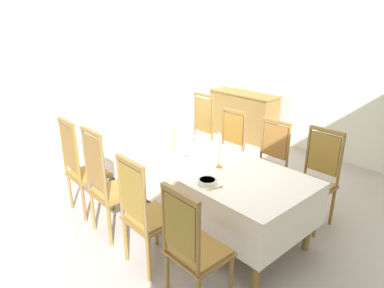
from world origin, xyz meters
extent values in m
cube|color=#B3A9A7|center=(0.00, 0.00, -0.02)|extent=(7.09, 5.91, 0.04)
cube|color=silver|center=(0.00, 3.00, 1.76)|extent=(7.09, 0.08, 3.51)
cube|color=silver|center=(-3.58, 0.00, 1.76)|extent=(0.08, 5.91, 3.51)
cylinder|color=olive|center=(-1.23, -0.40, 0.36)|extent=(0.07, 0.07, 0.73)
cylinder|color=olive|center=(1.23, -0.40, 0.36)|extent=(0.07, 0.07, 0.73)
cylinder|color=olive|center=(-1.23, 0.43, 0.36)|extent=(0.07, 0.07, 0.73)
cylinder|color=olive|center=(1.23, 0.43, 0.36)|extent=(0.07, 0.07, 0.73)
cube|color=olive|center=(0.00, 0.01, 0.69)|extent=(2.53, 0.91, 0.08)
cube|color=olive|center=(0.00, 0.01, 0.74)|extent=(2.65, 1.03, 0.03)
cube|color=white|center=(0.00, 0.01, 0.76)|extent=(2.67, 1.05, 0.00)
cube|color=white|center=(0.00, -0.50, 0.53)|extent=(2.67, 0.00, 0.44)
cube|color=white|center=(0.00, 0.53, 0.53)|extent=(2.67, 0.00, 0.44)
cube|color=white|center=(-1.33, 0.01, 0.53)|extent=(0.00, 1.05, 0.44)
cube|color=white|center=(1.33, 0.01, 0.53)|extent=(0.00, 1.05, 0.44)
cylinder|color=olive|center=(-1.15, -0.66, 0.23)|extent=(0.04, 0.04, 0.46)
cylinder|color=olive|center=(-0.77, -0.66, 0.23)|extent=(0.04, 0.04, 0.46)
cylinder|color=olive|center=(-1.15, -1.02, 0.23)|extent=(0.04, 0.04, 0.46)
cylinder|color=brown|center=(-0.77, -1.02, 0.23)|extent=(0.04, 0.04, 0.46)
cube|color=olive|center=(-0.96, -0.84, 0.47)|extent=(0.44, 0.42, 0.03)
cube|color=olive|center=(-0.96, -0.84, 0.50)|extent=(0.40, 0.38, 0.02)
cylinder|color=olive|center=(-1.16, -1.03, 0.83)|extent=(0.03, 0.03, 0.68)
cylinder|color=olive|center=(-0.77, -1.03, 0.83)|extent=(0.03, 0.03, 0.68)
cube|color=olive|center=(-0.96, -1.03, 0.86)|extent=(0.34, 0.02, 0.52)
cube|color=olive|center=(-0.96, -1.03, 1.17)|extent=(0.40, 0.04, 0.04)
cylinder|color=brown|center=(-0.77, 0.69, 0.23)|extent=(0.04, 0.04, 0.46)
cylinder|color=olive|center=(-1.15, 0.69, 0.23)|extent=(0.04, 0.04, 0.46)
cylinder|color=brown|center=(-0.77, 1.05, 0.23)|extent=(0.04, 0.04, 0.46)
cylinder|color=olive|center=(-1.15, 1.05, 0.23)|extent=(0.04, 0.04, 0.46)
cube|color=olive|center=(-0.96, 0.87, 0.47)|extent=(0.44, 0.42, 0.03)
cube|color=olive|center=(-0.96, 0.87, 0.50)|extent=(0.40, 0.38, 0.02)
cylinder|color=olive|center=(-0.77, 1.06, 0.83)|extent=(0.03, 0.03, 0.68)
cylinder|color=olive|center=(-1.16, 1.06, 0.83)|extent=(0.03, 0.03, 0.68)
cube|color=olive|center=(-0.96, 1.06, 0.86)|extent=(0.34, 0.02, 0.52)
cube|color=olive|center=(-0.96, 1.06, 1.17)|extent=(0.40, 0.04, 0.04)
cylinder|color=olive|center=(-0.54, -0.66, 0.23)|extent=(0.04, 0.04, 0.46)
cylinder|color=brown|center=(-0.16, -0.66, 0.23)|extent=(0.04, 0.04, 0.46)
cylinder|color=olive|center=(-0.54, -1.02, 0.23)|extent=(0.04, 0.04, 0.46)
cylinder|color=olive|center=(-0.16, -1.02, 0.23)|extent=(0.04, 0.04, 0.46)
cube|color=olive|center=(-0.35, -0.84, 0.47)|extent=(0.44, 0.42, 0.03)
cube|color=olive|center=(-0.35, -0.84, 0.50)|extent=(0.40, 0.38, 0.02)
cylinder|color=brown|center=(-0.55, -1.03, 0.84)|extent=(0.03, 0.03, 0.71)
cylinder|color=olive|center=(-0.16, -1.03, 0.84)|extent=(0.03, 0.03, 0.71)
cube|color=olive|center=(-0.35, -1.03, 0.88)|extent=(0.34, 0.02, 0.54)
cube|color=olive|center=(-0.35, -1.03, 1.20)|extent=(0.40, 0.04, 0.04)
cylinder|color=brown|center=(-0.16, 0.69, 0.23)|extent=(0.04, 0.04, 0.46)
cylinder|color=olive|center=(-0.54, 0.69, 0.23)|extent=(0.04, 0.04, 0.46)
cylinder|color=olive|center=(-0.16, 1.05, 0.23)|extent=(0.04, 0.04, 0.46)
cylinder|color=olive|center=(-0.54, 1.05, 0.23)|extent=(0.04, 0.04, 0.46)
cube|color=olive|center=(-0.35, 0.87, 0.47)|extent=(0.44, 0.42, 0.03)
cube|color=olive|center=(-0.35, 0.87, 0.50)|extent=(0.40, 0.38, 0.02)
cylinder|color=#8E603A|center=(-0.16, 1.06, 0.77)|extent=(0.03, 0.03, 0.56)
cylinder|color=brown|center=(-0.55, 1.06, 0.77)|extent=(0.03, 0.03, 0.56)
cube|color=olive|center=(-0.35, 1.06, 0.79)|extent=(0.34, 0.02, 0.42)
cube|color=olive|center=(-0.35, 1.06, 1.04)|extent=(0.40, 0.04, 0.04)
cylinder|color=olive|center=(0.14, -0.66, 0.23)|extent=(0.04, 0.04, 0.46)
cylinder|color=brown|center=(0.52, -0.66, 0.23)|extent=(0.04, 0.04, 0.46)
cylinder|color=olive|center=(0.14, -1.02, 0.23)|extent=(0.04, 0.04, 0.46)
cylinder|color=olive|center=(0.52, -1.02, 0.23)|extent=(0.04, 0.04, 0.46)
cube|color=olive|center=(0.33, -0.84, 0.47)|extent=(0.44, 0.42, 0.03)
cube|color=olive|center=(0.33, -0.84, 0.50)|extent=(0.40, 0.38, 0.02)
cylinder|color=olive|center=(0.14, -1.03, 0.79)|extent=(0.03, 0.03, 0.61)
cylinder|color=brown|center=(0.53, -1.03, 0.79)|extent=(0.03, 0.03, 0.61)
cube|color=olive|center=(0.33, -1.03, 0.82)|extent=(0.34, 0.02, 0.47)
cube|color=olive|center=(0.33, -1.03, 1.10)|extent=(0.40, 0.04, 0.04)
cylinder|color=olive|center=(0.52, 0.69, 0.23)|extent=(0.04, 0.04, 0.46)
cylinder|color=olive|center=(0.14, 0.69, 0.23)|extent=(0.04, 0.04, 0.46)
cylinder|color=olive|center=(0.52, 1.05, 0.23)|extent=(0.04, 0.04, 0.46)
cylinder|color=olive|center=(0.14, 1.05, 0.23)|extent=(0.04, 0.04, 0.46)
cube|color=olive|center=(0.33, 0.87, 0.47)|extent=(0.44, 0.42, 0.03)
cube|color=olive|center=(0.33, 0.87, 0.50)|extent=(0.40, 0.38, 0.02)
cylinder|color=olive|center=(0.53, 1.06, 0.77)|extent=(0.03, 0.03, 0.56)
cylinder|color=olive|center=(0.14, 1.06, 0.77)|extent=(0.03, 0.03, 0.56)
cube|color=olive|center=(0.33, 1.06, 0.79)|extent=(0.34, 0.02, 0.42)
cube|color=olive|center=(0.33, 1.06, 1.04)|extent=(0.40, 0.04, 0.04)
cylinder|color=brown|center=(0.79, -0.66, 0.23)|extent=(0.04, 0.04, 0.46)
cylinder|color=brown|center=(1.17, -0.66, 0.23)|extent=(0.04, 0.04, 0.46)
cylinder|color=olive|center=(0.79, -1.02, 0.23)|extent=(0.04, 0.04, 0.46)
cube|color=olive|center=(0.98, -0.84, 0.47)|extent=(0.44, 0.42, 0.03)
cube|color=olive|center=(0.98, -0.84, 0.50)|extent=(0.40, 0.38, 0.02)
cylinder|color=olive|center=(0.79, -1.03, 0.78)|extent=(0.03, 0.03, 0.58)
cylinder|color=olive|center=(1.18, -1.03, 0.78)|extent=(0.03, 0.03, 0.58)
cube|color=olive|center=(0.98, -1.03, 0.81)|extent=(0.34, 0.02, 0.44)
cube|color=olive|center=(0.98, -1.03, 1.07)|extent=(0.40, 0.04, 0.04)
cylinder|color=olive|center=(1.17, 0.69, 0.23)|extent=(0.04, 0.04, 0.46)
cylinder|color=brown|center=(0.79, 0.69, 0.23)|extent=(0.04, 0.04, 0.46)
cylinder|color=olive|center=(1.17, 1.05, 0.23)|extent=(0.04, 0.04, 0.46)
cylinder|color=olive|center=(0.79, 1.05, 0.23)|extent=(0.04, 0.04, 0.46)
cube|color=olive|center=(0.98, 0.87, 0.47)|extent=(0.44, 0.42, 0.03)
cube|color=olive|center=(0.98, 0.87, 0.50)|extent=(0.40, 0.38, 0.02)
cylinder|color=olive|center=(1.18, 1.06, 0.79)|extent=(0.03, 0.03, 0.60)
cylinder|color=olive|center=(0.79, 1.06, 0.79)|extent=(0.03, 0.03, 0.60)
cube|color=olive|center=(0.98, 1.06, 0.82)|extent=(0.34, 0.02, 0.45)
cube|color=olive|center=(0.98, 1.06, 1.09)|extent=(0.40, 0.04, 0.04)
cylinder|color=white|center=(-0.01, 0.01, 0.77)|extent=(0.15, 0.15, 0.02)
ellipsoid|color=white|center=(-0.01, 0.01, 0.84)|extent=(0.28, 0.28, 0.12)
ellipsoid|color=white|center=(-0.01, 0.01, 0.91)|extent=(0.25, 0.25, 0.10)
sphere|color=brown|center=(-0.01, 0.01, 0.97)|extent=(0.03, 0.03, 0.03)
cylinder|color=gold|center=(-0.37, 0.01, 0.77)|extent=(0.07, 0.07, 0.02)
cylinder|color=gold|center=(-0.37, 0.01, 0.89)|extent=(0.02, 0.02, 0.23)
cone|color=gold|center=(-0.37, 0.01, 1.02)|extent=(0.04, 0.04, 0.02)
cylinder|color=silver|center=(-0.37, 0.01, 1.08)|extent=(0.02, 0.02, 0.10)
cylinder|color=gold|center=(0.37, 0.01, 0.77)|extent=(0.07, 0.07, 0.02)
cylinder|color=gold|center=(0.37, 0.01, 0.90)|extent=(0.02, 0.02, 0.24)
cone|color=gold|center=(0.37, 0.01, 1.02)|extent=(0.04, 0.04, 0.02)
cylinder|color=silver|center=(0.37, 0.01, 1.08)|extent=(0.02, 0.02, 0.10)
cylinder|color=white|center=(0.56, -0.35, 0.78)|extent=(0.18, 0.18, 0.05)
cylinder|color=white|center=(0.56, -0.35, 0.79)|extent=(0.15, 0.15, 0.03)
torus|color=brown|center=(0.56, -0.35, 0.80)|extent=(0.18, 0.18, 0.01)
cylinder|color=white|center=(-0.55, 0.36, 0.78)|extent=(0.15, 0.15, 0.03)
cylinder|color=white|center=(-0.55, 0.36, 0.78)|extent=(0.13, 0.13, 0.02)
torus|color=brown|center=(-0.55, 0.36, 0.79)|extent=(0.15, 0.15, 0.01)
cube|color=gold|center=(0.68, -0.38, 0.76)|extent=(0.04, 0.14, 0.00)
ellipsoid|color=gold|center=(0.70, -0.30, 0.77)|extent=(0.03, 0.05, 0.01)
cube|color=gold|center=(-0.66, 0.33, 0.76)|extent=(0.02, 0.14, 0.00)
ellipsoid|color=gold|center=(-0.66, 0.41, 0.77)|extent=(0.03, 0.05, 0.01)
cube|color=olive|center=(-1.53, 2.68, 0.44)|extent=(1.40, 0.44, 0.88)
cube|color=olive|center=(-1.53, 2.68, 0.89)|extent=(1.44, 0.48, 0.02)
cube|color=olive|center=(-1.18, 2.90, 0.44)|extent=(0.59, 0.01, 0.70)
cube|color=olive|center=(-1.88, 2.90, 0.44)|extent=(0.59, 0.01, 0.70)
camera|label=1|loc=(2.58, -2.35, 2.20)|focal=31.33mm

